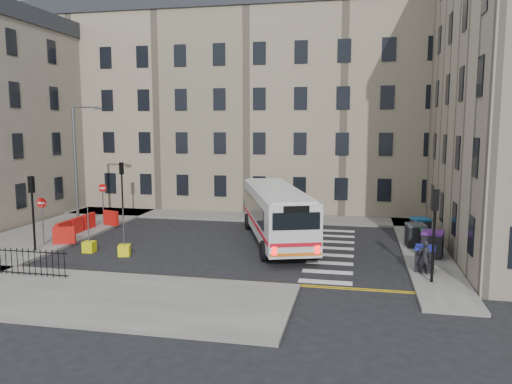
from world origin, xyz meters
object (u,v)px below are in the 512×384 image
(wheelie_bin_a, at_px, (425,258))
(wheelie_bin_e, at_px, (420,228))
(streetlamp, at_px, (76,166))
(bollard_yellow, at_px, (124,250))
(bus, at_px, (276,212))
(pedestrian, at_px, (424,258))
(bollard_chevron, at_px, (89,247))
(wheelie_bin_c, at_px, (430,241))
(wheelie_bin_d, at_px, (415,235))
(wheelie_bin_b, at_px, (432,244))

(wheelie_bin_a, height_order, wheelie_bin_e, wheelie_bin_e)
(streetlamp, bearing_deg, bollard_yellow, -42.46)
(wheelie_bin_e, distance_m, bollard_yellow, 17.40)
(bus, bearing_deg, pedestrian, -54.38)
(wheelie_bin_a, distance_m, bollard_chevron, 17.70)
(wheelie_bin_a, relative_size, pedestrian, 0.75)
(bollard_yellow, bearing_deg, wheelie_bin_a, -0.41)
(streetlamp, height_order, wheelie_bin_c, streetlamp)
(bus, height_order, bollard_chevron, bus)
(streetlamp, distance_m, wheelie_bin_e, 22.41)
(wheelie_bin_d, relative_size, bollard_chevron, 2.17)
(wheelie_bin_a, relative_size, wheelie_bin_c, 1.00)
(wheelie_bin_a, bearing_deg, wheelie_bin_b, 84.36)
(wheelie_bin_a, relative_size, wheelie_bin_e, 0.87)
(pedestrian, bearing_deg, bollard_yellow, -17.54)
(bus, bearing_deg, bollard_yellow, -165.70)
(wheelie_bin_b, relative_size, wheelie_bin_c, 1.24)
(wheelie_bin_a, relative_size, bollard_chevron, 1.96)
(bus, distance_m, bollard_yellow, 9.06)
(wheelie_bin_a, height_order, wheelie_bin_b, wheelie_bin_b)
(bus, bearing_deg, wheelie_bin_c, -26.55)
(bus, bearing_deg, streetlamp, 158.32)
(wheelie_bin_e, bearing_deg, wheelie_bin_c, -101.94)
(wheelie_bin_e, bearing_deg, wheelie_bin_d, -117.83)
(bus, xyz_separation_m, pedestrian, (7.82, -5.63, -0.91))
(bus, distance_m, wheelie_bin_e, 8.80)
(wheelie_bin_e, xyz_separation_m, bollard_yellow, (-16.00, -6.82, -0.49))
(pedestrian, bearing_deg, bollard_chevron, -18.26)
(pedestrian, bearing_deg, wheelie_bin_c, -115.09)
(wheelie_bin_e, height_order, bollard_chevron, wheelie_bin_e)
(wheelie_bin_e, bearing_deg, wheelie_bin_a, -109.01)
(wheelie_bin_d, distance_m, wheelie_bin_e, 2.16)
(wheelie_bin_e, bearing_deg, bollard_chevron, -174.67)
(wheelie_bin_d, xyz_separation_m, bollard_chevron, (-17.76, -4.39, -0.51))
(wheelie_bin_b, bearing_deg, streetlamp, -173.79)
(wheelie_bin_a, bearing_deg, wheelie_bin_e, 94.35)
(bus, xyz_separation_m, wheelie_bin_c, (8.64, -1.20, -1.10))
(wheelie_bin_a, distance_m, wheelie_bin_e, 6.95)
(bollard_yellow, bearing_deg, wheelie_bin_c, 12.76)
(streetlamp, relative_size, wheelie_bin_a, 6.93)
(wheelie_bin_a, bearing_deg, wheelie_bin_c, 88.51)
(streetlamp, xyz_separation_m, bollard_yellow, (6.09, -5.57, -4.04))
(wheelie_bin_c, height_order, bollard_chevron, wheelie_bin_c)
(wheelie_bin_d, bearing_deg, bollard_chevron, -172.34)
(wheelie_bin_a, distance_m, wheelie_bin_d, 4.83)
(bollard_chevron, bearing_deg, wheelie_bin_c, 10.23)
(wheelie_bin_c, relative_size, bollard_chevron, 1.96)
(bollard_yellow, bearing_deg, bollard_chevron, 171.58)
(wheelie_bin_b, distance_m, bollard_yellow, 16.33)
(wheelie_bin_b, relative_size, wheelie_bin_d, 1.11)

